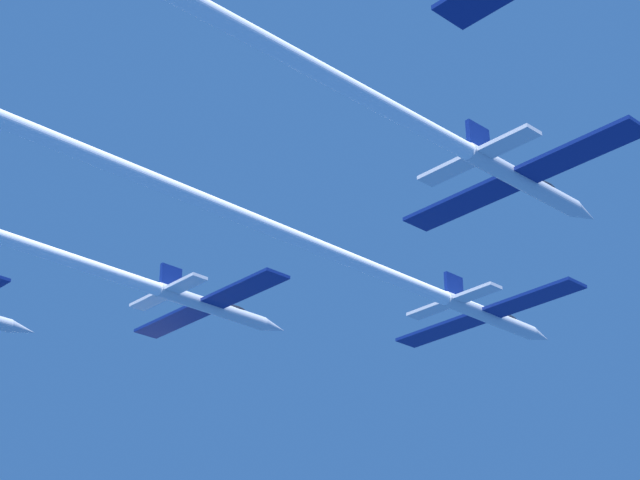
# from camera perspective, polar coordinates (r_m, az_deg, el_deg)

# --- Properties ---
(jet_lead) EXTENTS (16.45, 49.89, 2.72)m
(jet_lead) POSITION_cam_1_polar(r_m,az_deg,el_deg) (73.50, 2.09, -1.24)
(jet_lead) COLOR silver
(jet_left_wing) EXTENTS (16.45, 58.55, 2.72)m
(jet_left_wing) POSITION_cam_1_polar(r_m,az_deg,el_deg) (75.53, -16.23, 0.13)
(jet_left_wing) COLOR silver
(jet_right_wing) EXTENTS (16.45, 54.49, 2.72)m
(jet_right_wing) POSITION_cam_1_polar(r_m,az_deg,el_deg) (55.40, 0.45, 8.53)
(jet_right_wing) COLOR silver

